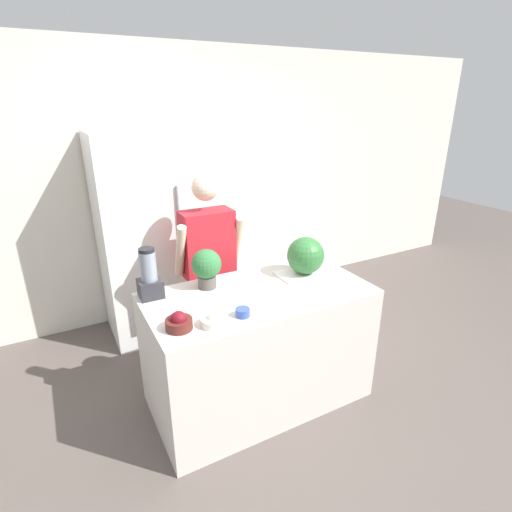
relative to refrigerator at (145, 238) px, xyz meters
name	(u,v)px	position (x,y,z in m)	size (l,w,h in m)	color
ground_plane	(286,431)	(0.44, -1.74, -0.94)	(14.00, 14.00, 0.00)	#564C47
wall_back	(176,186)	(0.44, 0.38, 0.36)	(8.00, 0.06, 2.60)	silver
counter_island	(259,347)	(0.44, -1.35, -0.49)	(1.54, 0.79, 0.88)	beige
refrigerator	(145,238)	(0.00, 0.00, 0.00)	(0.76, 0.68, 1.87)	white
person	(209,269)	(0.35, -0.66, -0.13)	(0.55, 0.26, 1.59)	gray
cutting_board	(300,273)	(0.85, -1.24, -0.04)	(0.35, 0.24, 0.01)	white
watermelon	(306,255)	(0.88, -1.26, 0.10)	(0.28, 0.28, 0.28)	#2D6B33
bowl_cherries	(179,322)	(-0.19, -1.54, -0.01)	(0.16, 0.16, 0.11)	#511E19
bowl_cream	(214,321)	(0.00, -1.60, -0.02)	(0.15, 0.15, 0.08)	white
bowl_small_blue	(243,312)	(0.20, -1.59, -0.03)	(0.09, 0.09, 0.05)	#334C9E
blender	(149,277)	(-0.22, -1.07, 0.09)	(0.15, 0.15, 0.34)	#28282D
potted_plant	(206,267)	(0.16, -1.11, 0.10)	(0.21, 0.21, 0.28)	#514C47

